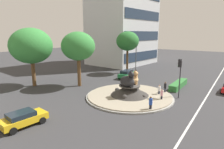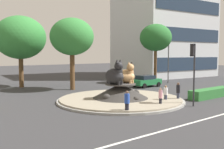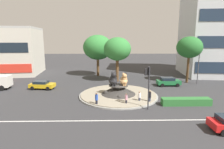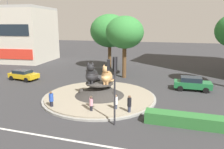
# 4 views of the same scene
# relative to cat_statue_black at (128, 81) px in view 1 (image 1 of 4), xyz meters

# --- Properties ---
(ground_plane) EXTENTS (160.00, 160.00, 0.00)m
(ground_plane) POSITION_rel_cat_statue_black_xyz_m (0.77, 0.17, -2.48)
(ground_plane) COLOR #333335
(lane_centreline) EXTENTS (112.00, 0.20, 0.01)m
(lane_centreline) POSITION_rel_cat_statue_black_xyz_m (0.77, -8.50, -2.48)
(lane_centreline) COLOR silver
(lane_centreline) RESTS_ON ground
(roundabout_island) EXTENTS (11.73, 11.73, 1.65)m
(roundabout_island) POSITION_rel_cat_statue_black_xyz_m (0.77, 0.17, -1.93)
(roundabout_island) COLOR gray
(roundabout_island) RESTS_ON ground
(cat_statue_black) EXTENTS (1.53, 2.34, 2.27)m
(cat_statue_black) POSITION_rel_cat_statue_black_xyz_m (0.00, 0.00, 0.00)
(cat_statue_black) COLOR black
(cat_statue_black) RESTS_ON roundabout_island
(cat_statue_calico) EXTENTS (1.36, 2.07, 2.04)m
(cat_statue_calico) POSITION_rel_cat_statue_black_xyz_m (1.58, 0.15, -0.09)
(cat_statue_calico) COLOR tan
(cat_statue_calico) RESTS_ON roundabout_island
(traffic_light_mast) EXTENTS (0.71, 0.61, 5.23)m
(traffic_light_mast) POSITION_rel_cat_statue_black_xyz_m (3.97, -5.38, 1.34)
(traffic_light_mast) COLOR #2D2D33
(traffic_light_mast) RESTS_ON ground
(office_tower) EXTENTS (18.42, 15.21, 26.00)m
(office_tower) POSITION_rel_cat_statue_black_xyz_m (25.90, 16.65, 10.52)
(office_tower) COLOR silver
(office_tower) RESTS_ON ground
(clipped_hedge_strip) EXTENTS (6.31, 1.20, 0.90)m
(clipped_hedge_strip) POSITION_rel_cat_statue_black_xyz_m (9.34, -3.96, -2.03)
(clipped_hedge_strip) COLOR #2D7033
(clipped_hedge_strip) RESTS_ON ground
(broadleaf_tree_behind_island) EXTENTS (4.79, 4.79, 8.89)m
(broadleaf_tree_behind_island) POSITION_rel_cat_statue_black_xyz_m (14.72, 8.59, 4.33)
(broadleaf_tree_behind_island) COLOR brown
(broadleaf_tree_behind_island) RESTS_ON ground
(second_tree_near_tower) EXTENTS (6.60, 6.60, 9.33)m
(second_tree_near_tower) POSITION_rel_cat_statue_black_xyz_m (-3.12, 15.85, 4.02)
(second_tree_near_tower) COLOR brown
(second_tree_near_tower) RESTS_ON ground
(third_tree_left) EXTENTS (5.32, 5.32, 8.75)m
(third_tree_left) POSITION_rel_cat_statue_black_xyz_m (1.06, 9.70, 3.96)
(third_tree_left) COLOR brown
(third_tree_left) RESTS_ON ground
(streetlight_arm) EXTENTS (2.35, 0.38, 6.22)m
(streetlight_arm) POSITION_rel_cat_statue_black_xyz_m (15.78, 7.18, 1.22)
(streetlight_arm) COLOR #4C4C51
(streetlight_arm) RESTS_ON ground
(pedestrian_pink_shirt) EXTENTS (0.32, 0.32, 1.63)m
(pedestrian_pink_shirt) POSITION_rel_cat_statue_black_xyz_m (1.56, -4.02, -1.61)
(pedestrian_pink_shirt) COLOR black
(pedestrian_pink_shirt) RESTS_ON ground
(pedestrian_white_shirt) EXTENTS (0.37, 0.37, 1.57)m
(pedestrian_white_shirt) POSITION_rel_cat_statue_black_xyz_m (3.43, -2.99, -1.66)
(pedestrian_white_shirt) COLOR #33384C
(pedestrian_white_shirt) RESTS_ON ground
(pedestrian_black_shirt) EXTENTS (0.34, 0.34, 1.78)m
(pedestrian_black_shirt) POSITION_rel_cat_statue_black_xyz_m (4.73, -3.36, -1.53)
(pedestrian_black_shirt) COLOR #33384C
(pedestrian_black_shirt) RESTS_ON ground
(pedestrian_blue_shirt) EXTENTS (0.38, 0.38, 1.73)m
(pedestrian_blue_shirt) POSITION_rel_cat_statue_black_xyz_m (-2.23, -4.16, -1.57)
(pedestrian_blue_shirt) COLOR black
(pedestrian_blue_shirt) RESTS_ON ground
(sedan_on_far_lane) EXTENTS (4.28, 2.45, 1.39)m
(sedan_on_far_lane) POSITION_rel_cat_statue_black_xyz_m (-12.05, 4.28, -1.73)
(sedan_on_far_lane) COLOR gold
(sedan_on_far_lane) RESTS_ON ground
(hatchback_near_shophouse) EXTENTS (4.20, 2.09, 1.56)m
(hatchback_near_shophouse) POSITION_rel_cat_statue_black_xyz_m (10.17, 6.00, -1.66)
(hatchback_near_shophouse) COLOR #1E6B38
(hatchback_near_shophouse) RESTS_ON ground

